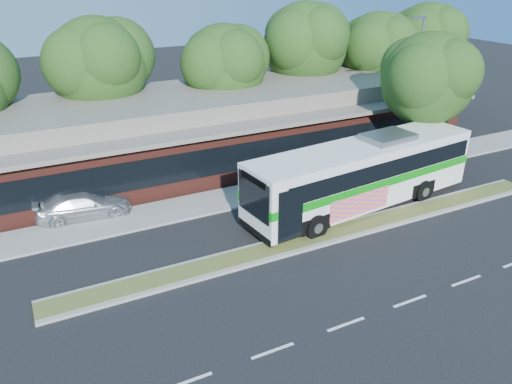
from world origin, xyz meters
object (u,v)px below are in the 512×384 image
sidewalk_tree (431,76)px  lamp_post (415,89)px  transit_bus (363,170)px  sedan (84,205)px

sidewalk_tree → lamp_post: bearing=138.1°
lamp_post → sidewalk_tree: (0.63, -0.57, 0.82)m
lamp_post → transit_bus: lamp_post is taller
sedan → sidewalk_tree: sidewalk_tree is taller
transit_bus → sidewalk_tree: size_ratio=1.63×
sedan → sidewalk_tree: (20.16, -2.37, 5.05)m
lamp_post → transit_bus: size_ratio=0.67×
transit_bus → sedan: transit_bus is taller
lamp_post → sidewalk_tree: size_ratio=1.09×
transit_bus → sidewalk_tree: bearing=16.9°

